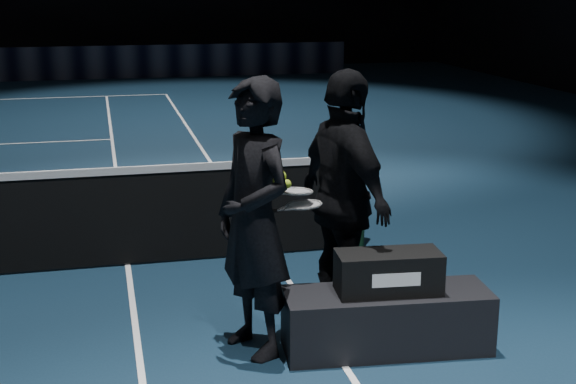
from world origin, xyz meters
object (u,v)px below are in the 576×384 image
Objects in this scene: player_bench at (387,320)px; racket_bag at (388,272)px; player_a at (254,219)px; racket_lower at (304,205)px; player_b at (345,199)px; racket_upper at (295,191)px; tennis_balls at (283,181)px.

player_bench is 0.37m from racket_bag.
player_bench is at bearing 0.00° from racket_bag.
player_a is 2.90× the size of racket_lower.
player_b is 0.47m from racket_upper.
racket_upper is 0.18m from tennis_balls.
player_bench is 2.18× the size of racket_upper.
tennis_balls is at bearing -170.43° from racket_upper.
tennis_balls is at bearing 101.31° from player_b.
player_bench is 1.03m from racket_lower.
racket_bag is 0.37× the size of player_b.
player_bench is 0.97m from player_b.
player_a is at bearing 172.50° from racket_bag.
tennis_balls is (-0.54, -0.25, 0.23)m from player_b.
player_a is 1.00× the size of player_b.
racket_lower is (0.41, 0.19, 0.03)m from player_a.
player_a is (-0.93, 0.21, 0.40)m from racket_bag.
player_bench is at bearing -24.82° from tennis_balls.
racket_lower is 0.12m from racket_upper.
tennis_balls is (-0.18, -0.08, 0.20)m from racket_lower.
player_a is at bearing -153.96° from tennis_balls.
racket_bag is 1.09× the size of racket_upper.
racket_lower is at bearing 101.79° from player_b.
player_a is (-0.93, 0.21, 0.77)m from player_bench.
racket_bag is at bearing -177.93° from player_b.
player_b reaches higher than racket_lower.
racket_lower reaches higher than player_bench.
racket_bag is at bearing -24.82° from tennis_balls.
player_b is 0.64m from tennis_balls.
racket_upper is at bearing 97.36° from player_a.
racket_upper is at bearing 141.34° from racket_lower.
player_b reaches higher than tennis_balls.
racket_lower is (-0.36, -0.17, 0.03)m from player_b.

